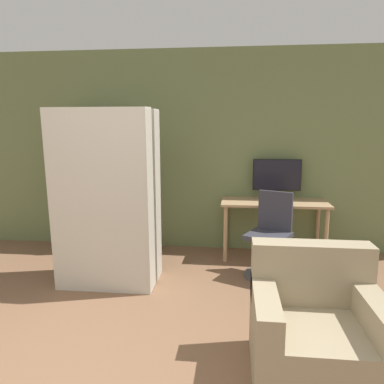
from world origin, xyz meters
name	(u,v)px	position (x,y,z in m)	size (l,w,h in m)	color
wall_back	(173,151)	(0.00, 3.42, 1.35)	(8.00, 0.06, 2.70)	#6B7A4C
desk	(274,209)	(1.35, 3.09, 0.64)	(1.34, 0.60, 0.74)	tan
monitor	(277,177)	(1.40, 3.27, 1.03)	(0.63, 0.20, 0.53)	black
office_chair	(270,242)	(1.25, 2.44, 0.39)	(0.59, 0.59, 0.95)	#4C4C51
bookshelf	(92,185)	(-1.12, 3.25, 0.89)	(0.85, 0.34, 1.84)	#2D2319
mattress_near	(102,201)	(-0.48, 1.88, 0.93)	(1.01, 0.33, 1.87)	beige
mattress_far	(114,195)	(-0.48, 2.25, 0.93)	(1.01, 0.29, 1.86)	beige
armchair	(315,329)	(1.40, 0.73, 0.32)	(0.85, 0.80, 0.85)	gray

